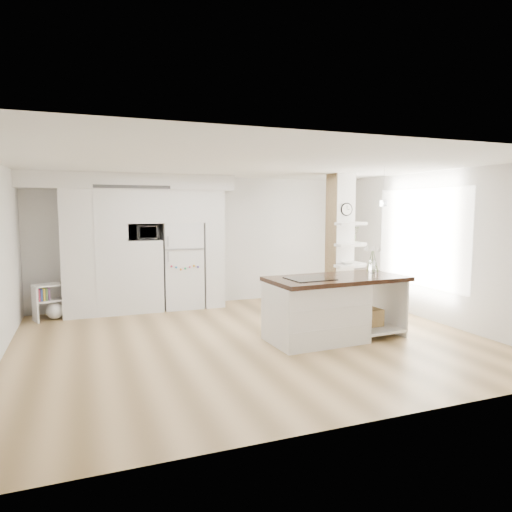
{
  "coord_description": "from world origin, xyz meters",
  "views": [
    {
      "loc": [
        -2.4,
        -6.52,
        2.04
      ],
      "look_at": [
        0.42,
        0.9,
        1.21
      ],
      "focal_mm": 32.0,
      "sensor_mm": 36.0,
      "label": 1
    }
  ],
  "objects_px": {
    "bookshelf": "(52,304)",
    "floor_plant_a": "(322,303)",
    "kitchen_island": "(323,308)",
    "refrigerator": "(182,265)"
  },
  "relations": [
    {
      "from": "refrigerator",
      "to": "floor_plant_a",
      "type": "distance_m",
      "value": 2.96
    },
    {
      "from": "bookshelf",
      "to": "kitchen_island",
      "type": "bearing_deg",
      "value": -57.44
    },
    {
      "from": "floor_plant_a",
      "to": "kitchen_island",
      "type": "bearing_deg",
      "value": -119.13
    },
    {
      "from": "refrigerator",
      "to": "floor_plant_a",
      "type": "height_order",
      "value": "refrigerator"
    },
    {
      "from": "refrigerator",
      "to": "bookshelf",
      "type": "height_order",
      "value": "refrigerator"
    },
    {
      "from": "kitchen_island",
      "to": "bookshelf",
      "type": "distance_m",
      "value": 4.96
    },
    {
      "from": "kitchen_island",
      "to": "bookshelf",
      "type": "relative_size",
      "value": 3.35
    },
    {
      "from": "kitchen_island",
      "to": "floor_plant_a",
      "type": "distance_m",
      "value": 1.57
    },
    {
      "from": "bookshelf",
      "to": "floor_plant_a",
      "type": "relative_size",
      "value": 1.27
    },
    {
      "from": "floor_plant_a",
      "to": "bookshelf",
      "type": "bearing_deg",
      "value": 161.66
    }
  ]
}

